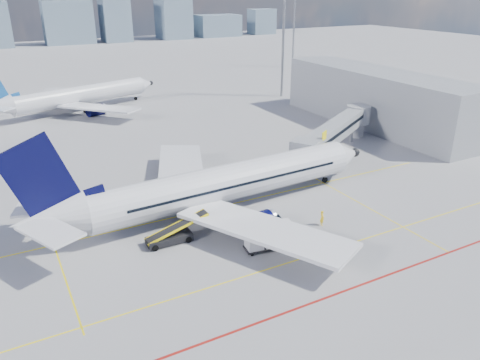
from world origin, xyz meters
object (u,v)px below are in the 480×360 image
(ramp_worker, at_px, (322,218))
(cargo_dolly, at_px, (263,240))
(baggage_tug, at_px, (279,224))
(second_aircraft, at_px, (75,96))
(belt_loader, at_px, (171,237))
(main_aircraft, at_px, (215,186))

(ramp_worker, bearing_deg, cargo_dolly, 107.95)
(baggage_tug, xyz_separation_m, ramp_worker, (4.90, -1.08, 0.05))
(second_aircraft, height_order, cargo_dolly, second_aircraft)
(baggage_tug, distance_m, cargo_dolly, 4.29)
(belt_loader, bearing_deg, main_aircraft, 32.16)
(cargo_dolly, relative_size, ramp_worker, 2.20)
(belt_loader, distance_m, ramp_worker, 16.43)
(belt_loader, bearing_deg, ramp_worker, -14.20)
(second_aircraft, distance_m, cargo_dolly, 65.84)
(main_aircraft, relative_size, second_aircraft, 1.17)
(ramp_worker, bearing_deg, belt_loader, 83.54)
(main_aircraft, bearing_deg, second_aircraft, 92.40)
(ramp_worker, bearing_deg, second_aircraft, 20.79)
(belt_loader, relative_size, ramp_worker, 3.87)
(baggage_tug, bearing_deg, belt_loader, 175.01)
(main_aircraft, height_order, baggage_tug, main_aircraft)
(main_aircraft, xyz_separation_m, belt_loader, (-7.06, -4.32, -2.51))
(second_aircraft, bearing_deg, ramp_worker, -95.99)
(belt_loader, xyz_separation_m, ramp_worker, (15.88, -4.23, 0.16))
(second_aircraft, relative_size, cargo_dolly, 9.95)
(main_aircraft, bearing_deg, ramp_worker, -47.08)
(baggage_tug, distance_m, ramp_worker, 5.02)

